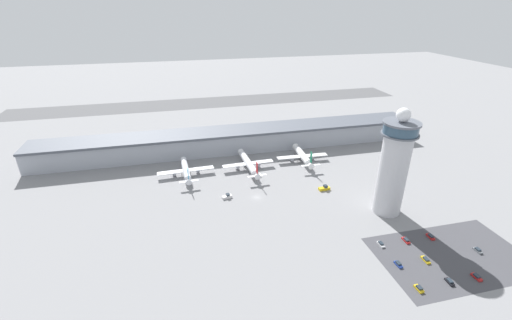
# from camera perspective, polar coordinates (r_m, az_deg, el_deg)

# --- Properties ---
(ground_plane) EXTENTS (1000.00, 1000.00, 0.00)m
(ground_plane) POSITION_cam_1_polar(r_m,az_deg,el_deg) (192.14, 0.12, -6.24)
(ground_plane) COLOR gray
(terminal_building) EXTENTS (275.07, 25.00, 15.45)m
(terminal_building) POSITION_cam_1_polar(r_m,az_deg,el_deg) (250.34, -3.66, 3.42)
(terminal_building) COLOR #A3A8B2
(terminal_building) RESTS_ON ground
(runway_strip) EXTENTS (412.61, 44.00, 0.01)m
(runway_strip) POSITION_cam_1_polar(r_m,az_deg,el_deg) (378.19, -7.25, 9.52)
(runway_strip) COLOR #515154
(runway_strip) RESTS_ON ground
(control_tower) EXTENTS (17.44, 17.44, 55.47)m
(control_tower) POSITION_cam_1_polar(r_m,az_deg,el_deg) (180.92, 22.00, -0.88)
(control_tower) COLOR #BCBCC1
(control_tower) RESTS_ON ground
(parking_lot_surface) EXTENTS (64.00, 40.00, 0.01)m
(parking_lot_surface) POSITION_cam_1_polar(r_m,az_deg,el_deg) (174.48, 29.82, -13.72)
(parking_lot_surface) COLOR #424247
(parking_lot_surface) RESTS_ON ground
(airplane_gate_alpha) EXTENTS (35.06, 33.56, 12.37)m
(airplane_gate_alpha) POSITION_cam_1_polar(r_m,az_deg,el_deg) (217.32, -11.60, -1.68)
(airplane_gate_alpha) COLOR silver
(airplane_gate_alpha) RESTS_ON ground
(airplane_gate_bravo) EXTENTS (33.75, 40.22, 13.29)m
(airplane_gate_bravo) POSITION_cam_1_polar(r_m,az_deg,el_deg) (221.15, -1.28, -0.56)
(airplane_gate_bravo) COLOR white
(airplane_gate_bravo) RESTS_ON ground
(airplane_gate_charlie) EXTENTS (35.14, 33.99, 13.77)m
(airplane_gate_charlie) POSITION_cam_1_polar(r_m,az_deg,el_deg) (234.07, 7.78, 0.69)
(airplane_gate_charlie) COLOR white
(airplane_gate_charlie) RESTS_ON ground
(service_truck_catering) EXTENTS (6.69, 3.48, 2.88)m
(service_truck_catering) POSITION_cam_1_polar(r_m,az_deg,el_deg) (213.33, -0.04, -2.55)
(service_truck_catering) COLOR black
(service_truck_catering) RESTS_ON ground
(service_truck_fuel) EXTENTS (5.93, 3.58, 2.53)m
(service_truck_fuel) POSITION_cam_1_polar(r_m,az_deg,el_deg) (191.89, -4.83, -6.08)
(service_truck_fuel) COLOR black
(service_truck_fuel) RESTS_ON ground
(service_truck_baggage) EXTENTS (6.76, 2.86, 2.92)m
(service_truck_baggage) POSITION_cam_1_polar(r_m,az_deg,el_deg) (202.84, 11.33, -4.64)
(service_truck_baggage) COLOR black
(service_truck_baggage) RESTS_ON ground
(car_blue_compact) EXTENTS (1.95, 4.52, 1.49)m
(car_blue_compact) POSITION_cam_1_polar(r_m,az_deg,el_deg) (167.48, 32.88, -16.04)
(car_blue_compact) COLOR black
(car_blue_compact) RESTS_ON ground
(car_green_van) EXTENTS (1.75, 4.29, 1.44)m
(car_green_van) POSITION_cam_1_polar(r_m,az_deg,el_deg) (167.66, 20.08, -13.03)
(car_green_van) COLOR black
(car_green_van) RESTS_ON ground
(car_grey_coupe) EXTENTS (1.80, 4.08, 1.46)m
(car_grey_coupe) POSITION_cam_1_polar(r_m,az_deg,el_deg) (182.73, 33.01, -12.51)
(car_grey_coupe) COLOR black
(car_grey_coupe) RESTS_ON ground
(car_white_wagon) EXTENTS (1.95, 4.17, 1.39)m
(car_white_wagon) POSITION_cam_1_polar(r_m,az_deg,el_deg) (159.98, 29.56, -17.23)
(car_white_wagon) COLOR black
(car_white_wagon) RESTS_ON ground
(car_red_hatchback) EXTENTS (1.90, 4.72, 1.36)m
(car_red_hatchback) POSITION_cam_1_polar(r_m,az_deg,el_deg) (166.45, 26.42, -14.66)
(car_red_hatchback) COLOR black
(car_red_hatchback) RESTS_ON ground
(car_silver_sedan) EXTENTS (1.86, 4.13, 1.43)m
(car_silver_sedan) POSITION_cam_1_polar(r_m,az_deg,el_deg) (159.50, 22.63, -15.74)
(car_silver_sedan) COLOR black
(car_silver_sedan) RESTS_ON ground
(car_maroon_suv) EXTENTS (1.96, 4.06, 1.54)m
(car_maroon_suv) POSITION_cam_1_polar(r_m,az_deg,el_deg) (151.77, 25.52, -18.76)
(car_maroon_suv) COLOR black
(car_maroon_suv) RESTS_ON ground
(car_navy_sedan) EXTENTS (1.87, 4.60, 1.56)m
(car_navy_sedan) POSITION_cam_1_polar(r_m,az_deg,el_deg) (181.23, 27.09, -11.30)
(car_navy_sedan) COLOR black
(car_navy_sedan) RESTS_ON ground
(car_black_suv) EXTENTS (1.82, 4.54, 1.46)m
(car_black_suv) POSITION_cam_1_polar(r_m,az_deg,el_deg) (174.13, 23.72, -12.15)
(car_black_suv) COLOR black
(car_black_suv) RESTS_ON ground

